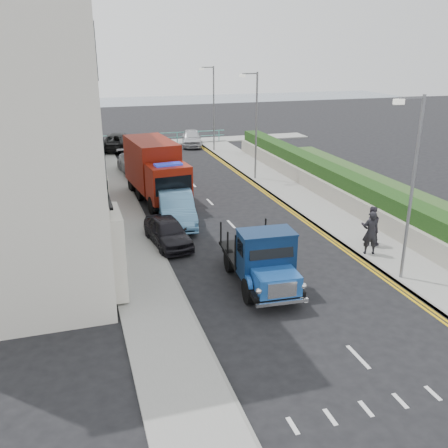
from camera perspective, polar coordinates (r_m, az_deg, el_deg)
ground at (r=20.14m, az=6.13°, el=-5.55°), size 120.00×120.00×0.00m
pavement_west at (r=27.12m, az=-11.68°, el=1.04°), size 2.40×38.00×0.12m
pavement_east at (r=29.87m, az=8.76°, el=2.96°), size 2.60×38.00×0.12m
promenade at (r=47.03m, az=-7.97°, el=9.13°), size 30.00×2.50×0.12m
sea_plane at (r=77.49m, az=-11.94°, el=12.98°), size 120.00×120.00×0.00m
terrace_west at (r=29.76m, az=-22.03°, el=15.68°), size 6.31×30.20×14.25m
garden_east at (r=30.51m, az=12.09°, el=4.74°), size 1.45×28.00×1.75m
seafront_railing at (r=46.16m, az=-7.84°, el=9.60°), size 13.00×0.08×1.11m
lamp_near at (r=19.23m, az=20.54°, el=4.73°), size 1.23×0.18×7.00m
lamp_mid at (r=33.09m, az=3.52°, el=11.77°), size 1.23×0.18×7.00m
lamp_far at (r=42.52m, az=-1.35°, el=13.57°), size 1.23×0.18×7.00m
bedford_lorry at (r=18.29m, az=4.64°, el=-4.50°), size 2.24×5.05×2.33m
red_lorry at (r=29.25m, az=-7.86°, el=6.22°), size 2.87×6.71×3.41m
parked_car_front at (r=22.65m, az=-6.45°, el=-0.88°), size 1.92×3.89×1.28m
parked_car_mid at (r=25.36m, az=-5.46°, el=1.79°), size 2.23×4.96×1.58m
parked_car_rear at (r=35.51m, az=-9.89°, el=6.73°), size 2.62×5.35×1.50m
seafront_car_left at (r=44.52m, az=-12.07°, el=9.20°), size 3.83×5.88×1.50m
seafront_car_right at (r=45.58m, az=-3.72°, el=9.79°), size 2.58×4.52×1.45m
pedestrian_east_near at (r=22.05m, az=16.41°, el=-0.96°), size 0.80×0.64×1.91m
pedestrian_east_far at (r=23.09m, az=16.43°, el=-0.17°), size 1.06×0.95×1.79m
pedestrian_west_near at (r=23.71m, az=-12.89°, el=0.38°), size 0.98×0.56×1.57m
pedestrian_west_far at (r=30.74m, az=-14.11°, el=4.91°), size 0.90×0.62×1.78m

